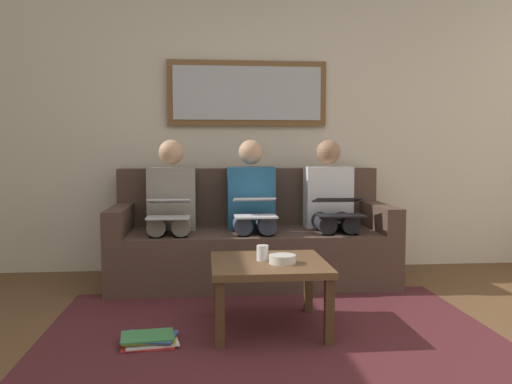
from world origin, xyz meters
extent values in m
cube|color=beige|center=(0.00, -2.60, 1.30)|extent=(6.00, 0.12, 2.60)
cube|color=#4C1E23|center=(0.00, -0.85, 0.00)|extent=(2.60, 1.80, 0.01)
cube|color=#4C382D|center=(0.00, -2.05, 0.21)|extent=(2.20, 0.90, 0.42)
cube|color=#4C382D|center=(0.00, -2.40, 0.66)|extent=(2.20, 0.20, 0.48)
cube|color=#4C382D|center=(-1.03, -2.05, 0.52)|extent=(0.14, 0.90, 0.20)
cube|color=#4C382D|center=(1.03, -2.05, 0.52)|extent=(0.14, 0.90, 0.20)
cube|color=brown|center=(0.00, -2.51, 1.55)|extent=(1.38, 0.04, 0.56)
cube|color=#B2B7BC|center=(0.00, -2.48, 1.55)|extent=(1.28, 0.01, 0.46)
cube|color=brown|center=(0.00, -0.90, 0.38)|extent=(0.67, 0.67, 0.04)
cube|color=#4C331E|center=(-0.30, -0.60, 0.18)|extent=(0.05, 0.05, 0.36)
cube|color=#4C331E|center=(0.30, -0.60, 0.18)|extent=(0.05, 0.05, 0.36)
cube|color=#4C331E|center=(-0.30, -1.20, 0.18)|extent=(0.05, 0.05, 0.36)
cube|color=#4C331E|center=(0.30, -1.20, 0.18)|extent=(0.05, 0.05, 0.36)
cylinder|color=silver|center=(0.03, -0.93, 0.45)|extent=(0.07, 0.07, 0.09)
cylinder|color=beige|center=(-0.07, -0.83, 0.43)|extent=(0.15, 0.15, 0.05)
cube|color=silver|center=(-0.64, -2.15, 0.67)|extent=(0.38, 0.22, 0.50)
sphere|color=#997051|center=(-0.64, -2.15, 1.04)|extent=(0.20, 0.20, 0.20)
cylinder|color=#232328|center=(-0.73, -1.94, 0.49)|extent=(0.14, 0.42, 0.14)
cylinder|color=#232328|center=(-0.55, -1.94, 0.49)|extent=(0.14, 0.42, 0.14)
cylinder|color=#232328|center=(-0.73, -1.73, 0.21)|extent=(0.11, 0.11, 0.42)
cylinder|color=#232328|center=(-0.55, -1.73, 0.21)|extent=(0.11, 0.11, 0.42)
cube|color=black|center=(-0.64, -1.73, 0.57)|extent=(0.35, 0.20, 0.01)
cube|color=black|center=(-0.64, -1.85, 0.67)|extent=(0.35, 0.20, 0.05)
cube|color=#A5C6EA|center=(-0.64, -1.85, 0.67)|extent=(0.32, 0.17, 0.04)
cube|color=#235B84|center=(0.00, -2.15, 0.67)|extent=(0.38, 0.22, 0.50)
sphere|color=tan|center=(0.00, -2.15, 1.04)|extent=(0.20, 0.20, 0.20)
cylinder|color=#384256|center=(-0.09, -1.94, 0.49)|extent=(0.14, 0.42, 0.14)
cylinder|color=#384256|center=(0.09, -1.94, 0.49)|extent=(0.14, 0.42, 0.14)
cylinder|color=#384256|center=(-0.09, -1.73, 0.21)|extent=(0.11, 0.11, 0.42)
cylinder|color=#384256|center=(0.09, -1.73, 0.21)|extent=(0.11, 0.11, 0.42)
cube|color=white|center=(0.00, -1.73, 0.57)|extent=(0.31, 0.22, 0.01)
cube|color=white|center=(0.00, -1.86, 0.68)|extent=(0.31, 0.21, 0.05)
cube|color=#A5C6EA|center=(0.00, -1.85, 0.68)|extent=(0.28, 0.19, 0.04)
cube|color=gray|center=(0.64, -2.15, 0.67)|extent=(0.38, 0.22, 0.50)
sphere|color=tan|center=(0.64, -2.15, 1.04)|extent=(0.20, 0.20, 0.20)
cylinder|color=gray|center=(0.55, -1.94, 0.49)|extent=(0.14, 0.42, 0.14)
cylinder|color=gray|center=(0.73, -1.94, 0.49)|extent=(0.14, 0.42, 0.14)
cylinder|color=gray|center=(0.55, -1.73, 0.21)|extent=(0.11, 0.11, 0.42)
cylinder|color=gray|center=(0.73, -1.73, 0.21)|extent=(0.11, 0.11, 0.42)
cube|color=silver|center=(0.64, -1.73, 0.57)|extent=(0.31, 0.21, 0.01)
cube|color=silver|center=(0.64, -1.85, 0.67)|extent=(0.31, 0.21, 0.05)
cube|color=#A5C6EA|center=(0.64, -1.85, 0.68)|extent=(0.28, 0.18, 0.04)
cube|color=red|center=(0.68, -0.68, 0.01)|extent=(0.29, 0.22, 0.01)
cube|color=white|center=(0.66, -0.69, 0.02)|extent=(0.31, 0.24, 0.01)
cube|color=yellow|center=(0.67, -0.72, 0.03)|extent=(0.28, 0.20, 0.01)
cube|color=#33569E|center=(0.67, -0.70, 0.04)|extent=(0.31, 0.24, 0.01)
cube|color=#3D8C4C|center=(0.69, -0.69, 0.05)|extent=(0.30, 0.23, 0.01)
camera|label=1|loc=(0.36, 2.17, 1.05)|focal=37.41mm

